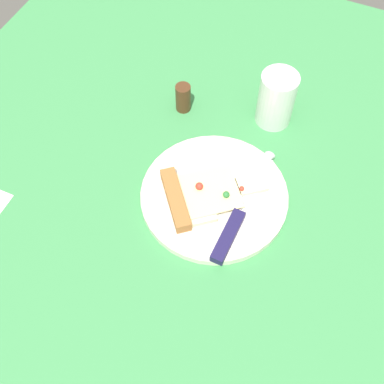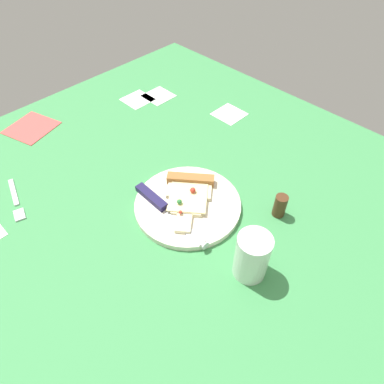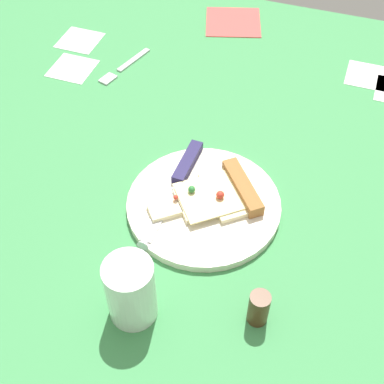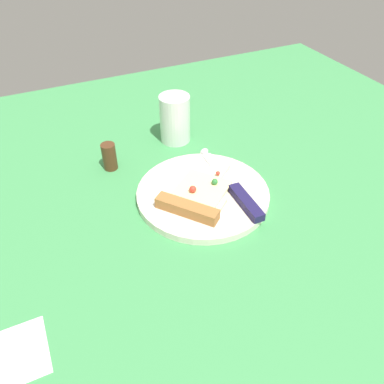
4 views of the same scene
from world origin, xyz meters
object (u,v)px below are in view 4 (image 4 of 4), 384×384
object	(u,v)px
pepper_shaker	(109,157)
pizza_slice	(197,196)
plate	(203,194)
knife	(235,188)
drinking_glass	(175,119)

from	to	relation	value
pepper_shaker	pizza_slice	bearing A→B (deg)	-57.95
plate	pizza_slice	distance (cm)	3.02
plate	knife	bearing A→B (deg)	-24.18
plate	pizza_slice	size ratio (longest dim) A/B	1.41
plate	pepper_shaker	size ratio (longest dim) A/B	4.34
drinking_glass	pepper_shaker	world-z (taller)	drinking_glass
knife	drinking_glass	size ratio (longest dim) A/B	2.15
plate	pizza_slice	world-z (taller)	pizza_slice
knife	pepper_shaker	world-z (taller)	pepper_shaker
pizza_slice	pepper_shaker	xyz separation A→B (cm)	(-11.73, 18.74, 0.73)
pizza_slice	knife	world-z (taller)	pizza_slice
plate	drinking_glass	world-z (taller)	drinking_glass
pizza_slice	drinking_glass	size ratio (longest dim) A/B	1.65
drinking_glass	pepper_shaker	size ratio (longest dim) A/B	1.87
drinking_glass	pepper_shaker	distance (cm)	18.03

